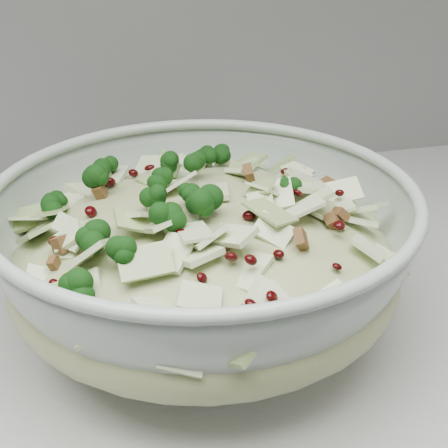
% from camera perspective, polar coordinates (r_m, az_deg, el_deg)
% --- Properties ---
extents(mixing_bowl, '(0.45, 0.45, 0.14)m').
position_cam_1_polar(mixing_bowl, '(0.53, -1.83, -3.19)').
color(mixing_bowl, '#A2B3A7').
rests_on(mixing_bowl, counter).
extents(salad, '(0.46, 0.46, 0.14)m').
position_cam_1_polar(salad, '(0.52, -1.86, -1.02)').
color(salad, '#AAB47B').
rests_on(salad, mixing_bowl).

